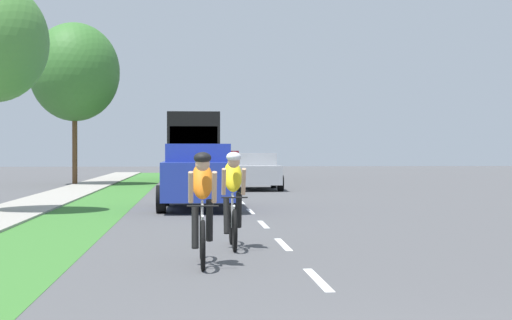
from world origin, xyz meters
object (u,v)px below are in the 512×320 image
Objects in this scene: street_tree_far at (75,72)px; bus_black at (193,144)px; cyclist_lead at (202,207)px; sedan_silver at (256,171)px; cyclist_trailing at (233,199)px; suv_blue at (198,175)px; pickup_maroon at (226,161)px.

bus_black is at bearing 41.77° from street_tree_far.
cyclist_lead is 0.40× the size of sedan_silver.
cyclist_trailing is at bearing -76.23° from street_tree_far.
cyclist_trailing is 0.37× the size of suv_blue.
sedan_silver is (2.01, 20.03, -0.04)m from cyclist_trailing.
cyclist_lead reaches higher than sedan_silver.
suv_blue is 11.31m from sedan_silver.
cyclist_trailing is 30.33m from bus_black.
street_tree_far is at bearing 103.77° from cyclist_trailing.
sedan_silver is 0.37× the size of bus_black.
suv_blue is at bearing -70.73° from street_tree_far.
bus_black reaches higher than pickup_maroon.
street_tree_far is at bearing 147.36° from sedan_silver.
pickup_maroon is (2.54, 40.01, -0.12)m from suv_blue.
suv_blue is at bearing -93.63° from pickup_maroon.
cyclist_trailing is at bearing 74.85° from cyclist_lead.
cyclist_lead is at bearing -90.13° from suv_blue.
pickup_maroon is at bearing 82.08° from bus_black.
cyclist_lead is 0.15× the size of bus_black.
bus_black is (-0.57, 30.30, 1.17)m from cyclist_trailing.
bus_black is at bearing 104.08° from sedan_silver.
cyclist_trailing is 49.06m from pickup_maroon.
street_tree_far is at bearing -109.12° from pickup_maroon.
suv_blue is 0.41× the size of bus_black.
cyclist_trailing is at bearing -95.72° from sedan_silver.
suv_blue is at bearing -89.82° from bus_black.
pickup_maroon reaches higher than cyclist_lead.
pickup_maroon reaches higher than cyclist_trailing.
street_tree_far is (-5.69, 16.28, 4.40)m from suv_blue.
bus_black reaches higher than cyclist_trailing.
sedan_silver is 0.84× the size of pickup_maroon.
cyclist_trailing is 0.34× the size of pickup_maroon.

